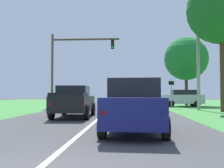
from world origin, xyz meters
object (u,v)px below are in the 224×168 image
(traffic_light, at_px, (70,59))
(oak_tree_right, at_px, (186,59))
(crossing_suv_far, at_px, (183,98))
(utility_pole_right, at_px, (198,58))
(keep_moving_sign, at_px, (171,90))
(red_suv_near, at_px, (135,104))
(extra_tree_1, at_px, (221,10))
(pickup_truck_lead, at_px, (74,101))

(traffic_light, relative_size, oak_tree_right, 0.93)
(crossing_suv_far, bearing_deg, utility_pole_right, -88.76)
(traffic_light, height_order, oak_tree_right, oak_tree_right)
(keep_moving_sign, bearing_deg, red_suv_near, -104.01)
(traffic_light, bearing_deg, oak_tree_right, 21.14)
(traffic_light, xyz_separation_m, extra_tree_1, (13.24, -5.90, 2.93))
(pickup_truck_lead, xyz_separation_m, keep_moving_sign, (7.40, 10.13, 0.81))
(red_suv_near, xyz_separation_m, crossing_suv_far, (5.62, 18.80, -0.05))
(traffic_light, xyz_separation_m, keep_moving_sign, (10.18, -0.89, -3.21))
(oak_tree_right, bearing_deg, keep_moving_sign, -114.91)
(pickup_truck_lead, height_order, extra_tree_1, extra_tree_1)
(extra_tree_1, bearing_deg, keep_moving_sign, 121.48)
(keep_moving_sign, bearing_deg, crossing_suv_far, 60.86)
(pickup_truck_lead, height_order, oak_tree_right, oak_tree_right)
(red_suv_near, xyz_separation_m, utility_pole_right, (5.75, 12.87, 3.40))
(red_suv_near, height_order, traffic_light, traffic_light)
(pickup_truck_lead, distance_m, extra_tree_1, 13.57)
(red_suv_near, relative_size, extra_tree_1, 0.48)
(pickup_truck_lead, relative_size, crossing_suv_far, 1.15)
(utility_pole_right, height_order, extra_tree_1, extra_tree_1)
(traffic_light, xyz_separation_m, oak_tree_right, (12.91, 4.99, 0.59))
(red_suv_near, bearing_deg, extra_tree_1, 56.96)
(extra_tree_1, bearing_deg, traffic_light, 156.00)
(traffic_light, height_order, utility_pole_right, utility_pole_right)
(pickup_truck_lead, distance_m, utility_pole_right, 12.20)
(keep_moving_sign, bearing_deg, pickup_truck_lead, -126.13)
(extra_tree_1, bearing_deg, utility_pole_right, 120.88)
(keep_moving_sign, bearing_deg, extra_tree_1, -58.52)
(keep_moving_sign, height_order, utility_pole_right, utility_pole_right)
(oak_tree_right, height_order, crossing_suv_far, oak_tree_right)
(oak_tree_right, height_order, extra_tree_1, extra_tree_1)
(extra_tree_1, bearing_deg, oak_tree_right, 91.78)
(pickup_truck_lead, bearing_deg, extra_tree_1, 26.08)
(keep_moving_sign, distance_m, extra_tree_1, 8.50)
(utility_pole_right, bearing_deg, extra_tree_1, -59.12)
(oak_tree_right, bearing_deg, traffic_light, -158.86)
(red_suv_near, xyz_separation_m, pickup_truck_lead, (-3.46, 5.64, -0.05))
(oak_tree_right, bearing_deg, crossing_suv_far, -110.10)
(pickup_truck_lead, relative_size, utility_pole_right, 0.57)
(red_suv_near, height_order, keep_moving_sign, keep_moving_sign)
(crossing_suv_far, bearing_deg, pickup_truck_lead, -124.62)
(crossing_suv_far, bearing_deg, traffic_light, -169.81)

